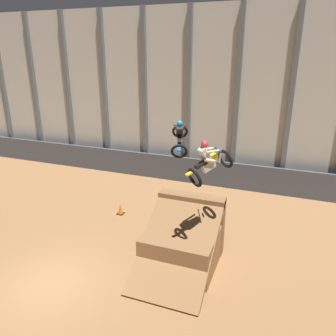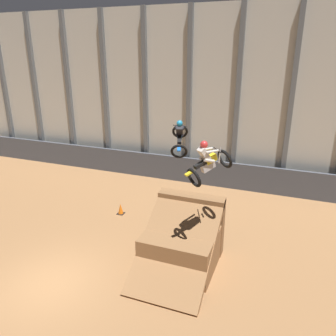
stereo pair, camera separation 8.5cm
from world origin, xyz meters
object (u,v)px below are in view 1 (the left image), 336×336
(dirt_ramp, at_px, (184,241))
(rider_bike_right_air, at_px, (209,163))
(rider_bike_left_air, at_px, (180,137))
(traffic_cone_near_ramp, at_px, (120,209))

(dirt_ramp, distance_m, rider_bike_right_air, 3.85)
(dirt_ramp, bearing_deg, rider_bike_left_air, 113.67)
(dirt_ramp, xyz_separation_m, rider_bike_right_air, (1.02, -0.54, 3.67))
(traffic_cone_near_ramp, bearing_deg, dirt_ramp, -32.18)
(rider_bike_right_air, distance_m, traffic_cone_near_ramp, 7.74)
(dirt_ramp, height_order, rider_bike_left_air, rider_bike_left_air)
(rider_bike_left_air, bearing_deg, traffic_cone_near_ramp, 151.94)
(rider_bike_left_air, xyz_separation_m, rider_bike_right_air, (1.96, -2.67, -0.10))
(rider_bike_left_air, relative_size, rider_bike_right_air, 1.08)
(rider_bike_right_air, relative_size, traffic_cone_near_ramp, 3.03)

